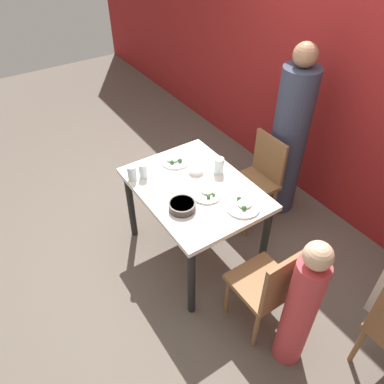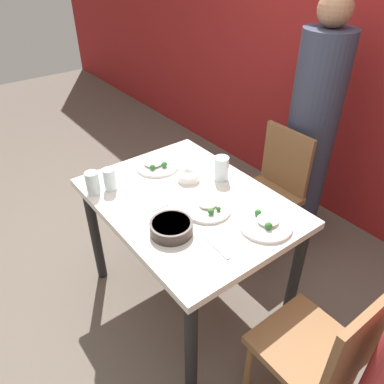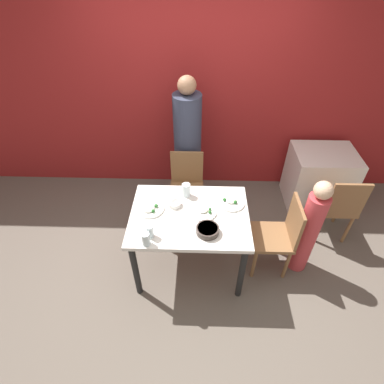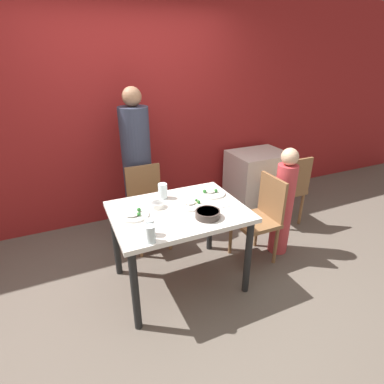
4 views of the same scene
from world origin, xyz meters
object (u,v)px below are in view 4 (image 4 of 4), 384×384
chair_adult_spot (148,204)px  person_adult (138,169)px  bowl_curry (208,214)px  person_child (283,205)px  chair_child_spot (261,216)px  glass_water_tall (150,227)px  plate_rice_adult (133,214)px

chair_adult_spot → person_adult: (0.00, 0.34, 0.29)m
chair_adult_spot → bowl_curry: 1.05m
person_child → chair_child_spot: bearing=180.0°
chair_adult_spot → bowl_curry: (0.23, -0.97, 0.31)m
chair_child_spot → chair_adult_spot: bearing=-127.3°
bowl_curry → glass_water_tall: 0.50m
person_child → bowl_curry: bearing=-166.3°
person_adult → glass_water_tall: person_adult is taller
bowl_curry → plate_rice_adult: (-0.54, 0.27, -0.02)m
person_adult → chair_adult_spot: bearing=-90.0°
chair_adult_spot → person_child: person_child is taller
chair_child_spot → plate_rice_adult: size_ratio=3.47×
bowl_curry → chair_child_spot: bearing=18.6°
chair_child_spot → person_child: bearing=90.0°
chair_adult_spot → glass_water_tall: (-0.27, -1.03, 0.34)m
person_child → person_adult: bearing=139.2°
chair_adult_spot → bowl_curry: chair_adult_spot is taller
chair_adult_spot → plate_rice_adult: (-0.31, -0.71, 0.30)m
chair_adult_spot → person_child: (1.23, -0.73, 0.07)m
person_child → bowl_curry: size_ratio=5.73×
chair_child_spot → bowl_curry: 0.83m
bowl_curry → chair_adult_spot: bearing=103.2°
person_child → bowl_curry: (-1.00, -0.24, 0.24)m
person_adult → person_child: bearing=-40.8°
plate_rice_adult → chair_child_spot: bearing=-1.0°
chair_adult_spot → glass_water_tall: bearing=-104.6°
chair_child_spot → person_adult: bearing=-138.0°
person_child → plate_rice_adult: bearing=179.2°
chair_child_spot → plate_rice_adult: chair_child_spot is taller
person_adult → plate_rice_adult: (-0.31, -1.04, 0.01)m
plate_rice_adult → glass_water_tall: (0.04, -0.32, 0.05)m
chair_child_spot → person_child: 0.28m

